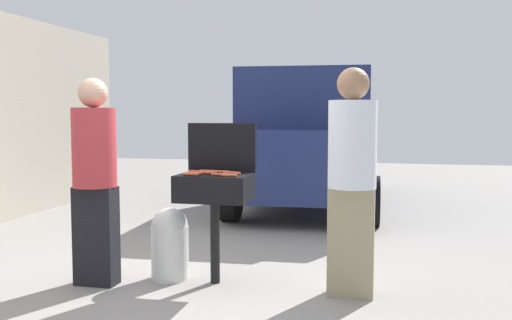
{
  "coord_description": "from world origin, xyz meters",
  "views": [
    {
      "loc": [
        1.68,
        -4.48,
        1.43
      ],
      "look_at": [
        0.52,
        0.55,
        1.0
      ],
      "focal_mm": 40.32,
      "sensor_mm": 36.0,
      "label": 1
    }
  ],
  "objects_px": {
    "hot_dog_6": "(196,172)",
    "hot_dog_11": "(210,172)",
    "hot_dog_9": "(207,171)",
    "person_right": "(352,174)",
    "parked_minivan": "(310,139)",
    "hot_dog_2": "(231,173)",
    "hot_dog_4": "(219,175)",
    "hot_dog_0": "(222,172)",
    "hot_dog_1": "(192,174)",
    "hot_dog_3": "(233,173)",
    "person_left": "(95,174)",
    "propane_tank": "(170,242)",
    "hot_dog_7": "(207,173)",
    "bbq_grill": "(215,191)",
    "hot_dog_5": "(194,173)",
    "hot_dog_10": "(229,175)",
    "hot_dog_8": "(191,174)"
  },
  "relations": [
    {
      "from": "bbq_grill",
      "to": "hot_dog_0",
      "type": "bearing_deg",
      "value": 60.84
    },
    {
      "from": "bbq_grill",
      "to": "hot_dog_6",
      "type": "height_order",
      "value": "hot_dog_6"
    },
    {
      "from": "hot_dog_1",
      "to": "hot_dog_7",
      "type": "distance_m",
      "value": 0.14
    },
    {
      "from": "hot_dog_10",
      "to": "propane_tank",
      "type": "distance_m",
      "value": 0.86
    },
    {
      "from": "hot_dog_0",
      "to": "hot_dog_6",
      "type": "xyz_separation_m",
      "value": [
        -0.22,
        -0.03,
        0.0
      ]
    },
    {
      "from": "hot_dog_9",
      "to": "parked_minivan",
      "type": "relative_size",
      "value": 0.03
    },
    {
      "from": "hot_dog_8",
      "to": "hot_dog_10",
      "type": "height_order",
      "value": "same"
    },
    {
      "from": "bbq_grill",
      "to": "person_right",
      "type": "height_order",
      "value": "person_right"
    },
    {
      "from": "hot_dog_2",
      "to": "hot_dog_11",
      "type": "relative_size",
      "value": 1.0
    },
    {
      "from": "hot_dog_1",
      "to": "person_right",
      "type": "distance_m",
      "value": 1.29
    },
    {
      "from": "hot_dog_2",
      "to": "person_right",
      "type": "bearing_deg",
      "value": -6.32
    },
    {
      "from": "hot_dog_4",
      "to": "propane_tank",
      "type": "relative_size",
      "value": 0.21
    },
    {
      "from": "hot_dog_7",
      "to": "hot_dog_10",
      "type": "height_order",
      "value": "same"
    },
    {
      "from": "hot_dog_9",
      "to": "person_right",
      "type": "bearing_deg",
      "value": -8.49
    },
    {
      "from": "hot_dog_5",
      "to": "hot_dog_6",
      "type": "relative_size",
      "value": 1.0
    },
    {
      "from": "hot_dog_7",
      "to": "parked_minivan",
      "type": "relative_size",
      "value": 0.03
    },
    {
      "from": "hot_dog_0",
      "to": "hot_dog_2",
      "type": "xyz_separation_m",
      "value": [
        0.09,
        -0.05,
        0.0
      ]
    },
    {
      "from": "hot_dog_1",
      "to": "parked_minivan",
      "type": "distance_m",
      "value": 4.32
    },
    {
      "from": "hot_dog_9",
      "to": "person_right",
      "type": "distance_m",
      "value": 1.24
    },
    {
      "from": "hot_dog_10",
      "to": "person_right",
      "type": "relative_size",
      "value": 0.07
    },
    {
      "from": "hot_dog_5",
      "to": "propane_tank",
      "type": "bearing_deg",
      "value": 159.11
    },
    {
      "from": "parked_minivan",
      "to": "hot_dog_2",
      "type": "bearing_deg",
      "value": 86.21
    },
    {
      "from": "hot_dog_8",
      "to": "parked_minivan",
      "type": "height_order",
      "value": "parked_minivan"
    },
    {
      "from": "hot_dog_11",
      "to": "propane_tank",
      "type": "relative_size",
      "value": 0.21
    },
    {
      "from": "propane_tank",
      "to": "parked_minivan",
      "type": "relative_size",
      "value": 0.14
    },
    {
      "from": "hot_dog_4",
      "to": "hot_dog_6",
      "type": "distance_m",
      "value": 0.31
    },
    {
      "from": "hot_dog_0",
      "to": "hot_dog_3",
      "type": "distance_m",
      "value": 0.14
    },
    {
      "from": "hot_dog_1",
      "to": "person_right",
      "type": "relative_size",
      "value": 0.07
    },
    {
      "from": "hot_dog_3",
      "to": "person_right",
      "type": "height_order",
      "value": "person_right"
    },
    {
      "from": "hot_dog_1",
      "to": "hot_dog_6",
      "type": "relative_size",
      "value": 1.0
    },
    {
      "from": "hot_dog_11",
      "to": "hot_dog_8",
      "type": "bearing_deg",
      "value": -118.9
    },
    {
      "from": "hot_dog_0",
      "to": "parked_minivan",
      "type": "relative_size",
      "value": 0.03
    },
    {
      "from": "hot_dog_3",
      "to": "person_left",
      "type": "distance_m",
      "value": 1.13
    },
    {
      "from": "hot_dog_7",
      "to": "person_right",
      "type": "bearing_deg",
      "value": -3.35
    },
    {
      "from": "hot_dog_3",
      "to": "parked_minivan",
      "type": "height_order",
      "value": "parked_minivan"
    },
    {
      "from": "hot_dog_6",
      "to": "hot_dog_11",
      "type": "relative_size",
      "value": 1.0
    },
    {
      "from": "propane_tank",
      "to": "person_left",
      "type": "xyz_separation_m",
      "value": [
        -0.54,
        -0.28,
        0.6
      ]
    },
    {
      "from": "hot_dog_4",
      "to": "parked_minivan",
      "type": "distance_m",
      "value": 4.31
    },
    {
      "from": "hot_dog_0",
      "to": "hot_dog_11",
      "type": "xyz_separation_m",
      "value": [
        -0.09,
        -0.05,
        0.0
      ]
    },
    {
      "from": "bbq_grill",
      "to": "parked_minivan",
      "type": "bearing_deg",
      "value": 86.77
    },
    {
      "from": "propane_tank",
      "to": "parked_minivan",
      "type": "distance_m",
      "value": 4.27
    },
    {
      "from": "hot_dog_1",
      "to": "hot_dog_9",
      "type": "xyz_separation_m",
      "value": [
        0.07,
        0.21,
        0.0
      ]
    },
    {
      "from": "bbq_grill",
      "to": "parked_minivan",
      "type": "distance_m",
      "value": 4.2
    },
    {
      "from": "hot_dog_6",
      "to": "hot_dog_9",
      "type": "distance_m",
      "value": 0.1
    },
    {
      "from": "bbq_grill",
      "to": "hot_dog_6",
      "type": "xyz_separation_m",
      "value": [
        -0.18,
        0.05,
        0.16
      ]
    },
    {
      "from": "hot_dog_0",
      "to": "hot_dog_4",
      "type": "xyz_separation_m",
      "value": [
        0.03,
        -0.2,
        0.0
      ]
    },
    {
      "from": "bbq_grill",
      "to": "hot_dog_10",
      "type": "xyz_separation_m",
      "value": [
        0.17,
        -0.16,
        0.16
      ]
    },
    {
      "from": "hot_dog_1",
      "to": "hot_dog_4",
      "type": "relative_size",
      "value": 1.0
    },
    {
      "from": "hot_dog_5",
      "to": "hot_dog_11",
      "type": "xyz_separation_m",
      "value": [
        0.1,
        0.1,
        0.0
      ]
    },
    {
      "from": "hot_dog_6",
      "to": "hot_dog_11",
      "type": "distance_m",
      "value": 0.13
    }
  ]
}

